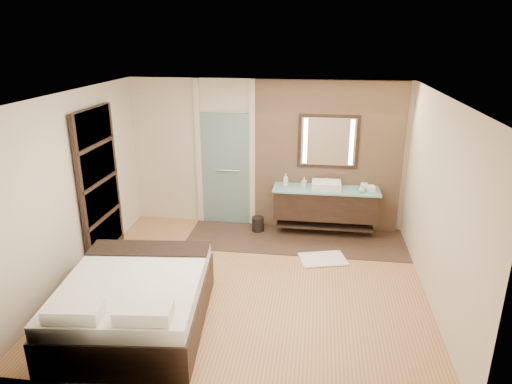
# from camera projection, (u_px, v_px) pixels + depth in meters

# --- Properties ---
(floor) EXTENTS (5.00, 5.00, 0.00)m
(floor) POSITION_uv_depth(u_px,v_px,m) (248.00, 283.00, 6.63)
(floor) COLOR olive
(floor) RESTS_ON ground
(tile_strip) EXTENTS (3.80, 1.30, 0.01)m
(tile_strip) POSITION_uv_depth(u_px,v_px,m) (295.00, 239.00, 8.05)
(tile_strip) COLOR #38271E
(tile_strip) RESTS_ON floor
(stone_wall) EXTENTS (2.60, 0.08, 2.70)m
(stone_wall) POSITION_uv_depth(u_px,v_px,m) (327.00, 157.00, 8.11)
(stone_wall) COLOR tan
(stone_wall) RESTS_ON floor
(vanity) EXTENTS (1.85, 0.55, 0.88)m
(vanity) POSITION_uv_depth(u_px,v_px,m) (325.00, 204.00, 8.09)
(vanity) COLOR black
(vanity) RESTS_ON stone_wall
(mirror_unit) EXTENTS (1.06, 0.04, 0.96)m
(mirror_unit) POSITION_uv_depth(u_px,v_px,m) (328.00, 142.00, 7.96)
(mirror_unit) COLOR black
(mirror_unit) RESTS_ON stone_wall
(frosted_door) EXTENTS (1.10, 0.12, 2.70)m
(frosted_door) POSITION_uv_depth(u_px,v_px,m) (226.00, 165.00, 8.41)
(frosted_door) COLOR #A9D6D6
(frosted_door) RESTS_ON floor
(shoji_partition) EXTENTS (0.06, 1.20, 2.40)m
(shoji_partition) POSITION_uv_depth(u_px,v_px,m) (100.00, 184.00, 7.11)
(shoji_partition) COLOR black
(shoji_partition) RESTS_ON floor
(bed) EXTENTS (1.88, 2.25, 0.80)m
(bed) POSITION_uv_depth(u_px,v_px,m) (135.00, 301.00, 5.60)
(bed) COLOR black
(bed) RESTS_ON floor
(bath_mat) EXTENTS (0.83, 0.67, 0.02)m
(bath_mat) POSITION_uv_depth(u_px,v_px,m) (323.00, 259.00, 7.31)
(bath_mat) COLOR white
(bath_mat) RESTS_ON floor
(waste_bin) EXTENTS (0.28, 0.28, 0.27)m
(waste_bin) POSITION_uv_depth(u_px,v_px,m) (258.00, 224.00, 8.33)
(waste_bin) COLOR black
(waste_bin) RESTS_ON floor
(tissue_box) EXTENTS (0.14, 0.14, 0.10)m
(tissue_box) POSITION_uv_depth(u_px,v_px,m) (371.00, 189.00, 7.84)
(tissue_box) COLOR white
(tissue_box) RESTS_ON vanity
(soap_bottle_a) EXTENTS (0.11, 0.11, 0.24)m
(soap_bottle_a) POSITION_uv_depth(u_px,v_px,m) (286.00, 180.00, 8.06)
(soap_bottle_a) COLOR silver
(soap_bottle_a) RESTS_ON vanity
(soap_bottle_b) EXTENTS (0.10, 0.10, 0.17)m
(soap_bottle_b) POSITION_uv_depth(u_px,v_px,m) (304.00, 182.00, 8.05)
(soap_bottle_b) COLOR #B2B2B2
(soap_bottle_b) RESTS_ON vanity
(soap_bottle_c) EXTENTS (0.13, 0.13, 0.14)m
(soap_bottle_c) POSITION_uv_depth(u_px,v_px,m) (362.00, 189.00, 7.77)
(soap_bottle_c) COLOR #A4CFCF
(soap_bottle_c) RESTS_ON vanity
(cup) EXTENTS (0.17, 0.17, 0.11)m
(cup) POSITION_uv_depth(u_px,v_px,m) (364.00, 186.00, 7.94)
(cup) COLOR white
(cup) RESTS_ON vanity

